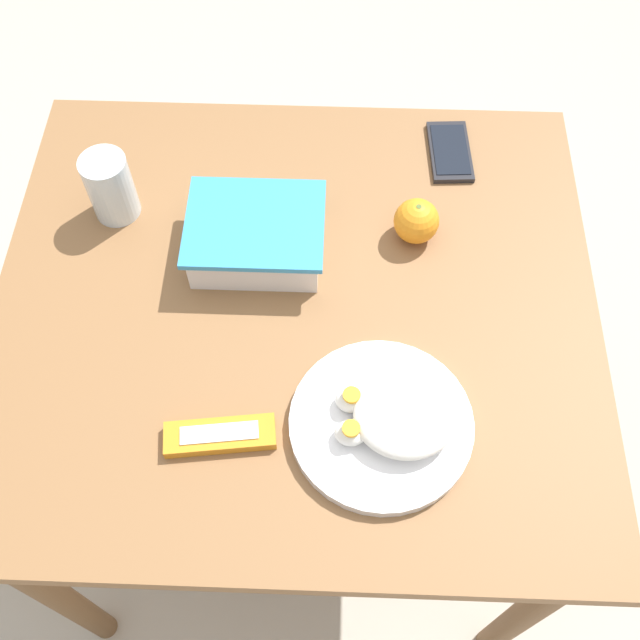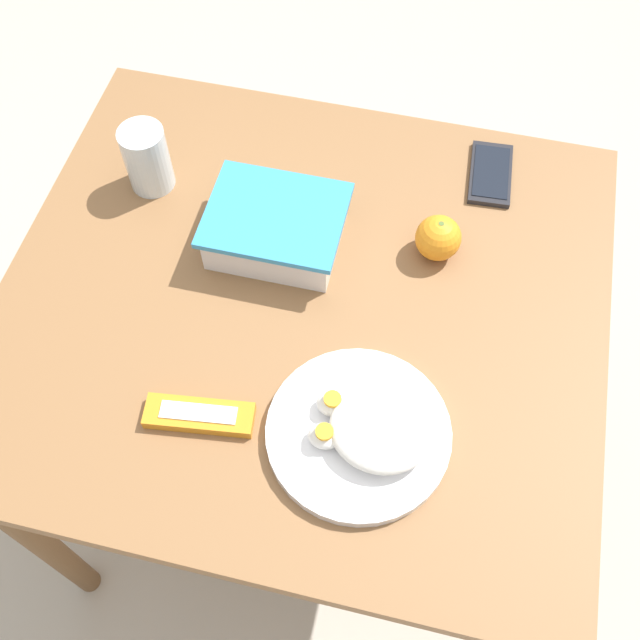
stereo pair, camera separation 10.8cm
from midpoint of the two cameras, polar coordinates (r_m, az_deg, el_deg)
The scene contains 8 objects.
ground_plane at distance 1.82m, azimuth 0.82°, elevation -11.29°, with size 10.00×10.00×0.00m, color #B2A899.
table at distance 1.22m, azimuth 1.20°, elevation -0.95°, with size 0.92×0.84×0.75m.
food_container at distance 1.17m, azimuth -0.69°, elevation 6.73°, with size 0.21×0.17×0.07m.
orange_fruit at distance 1.18m, azimuth 11.61°, elevation 5.94°, with size 0.07×0.07×0.07m.
rice_plate at distance 1.02m, azimuth 6.55°, elevation -8.67°, with size 0.25×0.25×0.06m.
candy_bar at distance 1.04m, azimuth -6.25°, elevation -7.49°, with size 0.16×0.07×0.02m.
cell_phone at distance 1.33m, azimuth 15.21°, elevation 10.54°, with size 0.08×0.14×0.01m.
drinking_glass at distance 1.25m, azimuth -10.62°, elevation 11.83°, with size 0.07×0.07×0.12m.
Camera 2 is at (0.17, -0.59, 1.72)m, focal length 42.00 mm.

